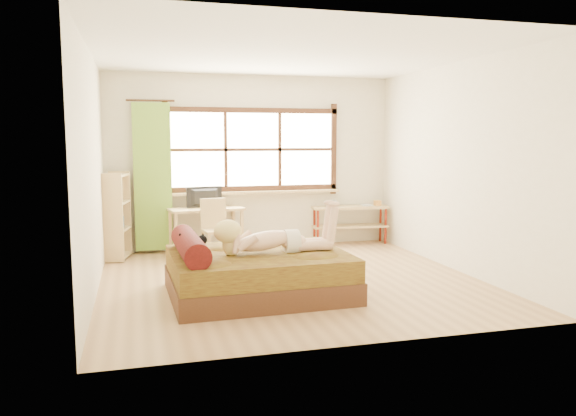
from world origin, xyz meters
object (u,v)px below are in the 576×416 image
object	(u,v)px
kitten	(191,244)
bookshelf	(116,216)
bed	(254,272)
chair	(215,225)
desk	(206,214)
pipe_shelf	(351,216)
woman	(273,227)

from	to	relation	value
kitten	bookshelf	xyz separation A→B (m)	(-0.85, 2.25, 0.04)
bed	chair	xyz separation A→B (m)	(-0.14, 2.11, 0.22)
desk	pipe_shelf	size ratio (longest dim) A/B	0.91
bed	woman	xyz separation A→B (m)	(0.20, -0.05, 0.51)
kitten	desk	xyz separation A→B (m)	(0.44, 2.38, -0.00)
bed	bookshelf	world-z (taller)	bookshelf
woman	pipe_shelf	size ratio (longest dim) A/B	1.06
woman	chair	size ratio (longest dim) A/B	1.57
bed	chair	size ratio (longest dim) A/B	2.30
woman	chair	distance (m)	2.21
woman	bookshelf	xyz separation A→B (m)	(-1.72, 2.40, -0.14)
pipe_shelf	bookshelf	size ratio (longest dim) A/B	1.02
kitten	bookshelf	size ratio (longest dim) A/B	0.23
woman	pipe_shelf	distance (m)	3.31
desk	bookshelf	world-z (taller)	bookshelf
bed	woman	distance (m)	0.55
desk	pipe_shelf	bearing A→B (deg)	-5.86
bed	kitten	bearing A→B (deg)	169.51
desk	woman	bearing A→B (deg)	-89.18
kitten	pipe_shelf	xyz separation A→B (m)	(2.83, 2.50, -0.14)
woman	desk	xyz separation A→B (m)	(-0.43, 2.53, -0.17)
woman	kitten	xyz separation A→B (m)	(-0.87, 0.15, -0.17)
bed	desk	world-z (taller)	bed
kitten	woman	bearing A→B (deg)	-11.68
woman	kitten	world-z (taller)	woman
kitten	chair	size ratio (longest dim) A/B	0.34
bed	bookshelf	bearing A→B (deg)	120.93
chair	pipe_shelf	xyz separation A→B (m)	(2.30, 0.49, -0.02)
bed	chair	distance (m)	2.13
pipe_shelf	kitten	bearing A→B (deg)	-133.76
bed	pipe_shelf	xyz separation A→B (m)	(2.16, 2.60, 0.20)
bookshelf	pipe_shelf	bearing A→B (deg)	15.31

